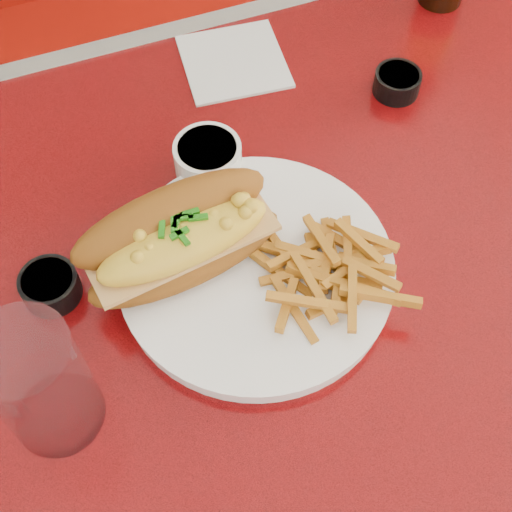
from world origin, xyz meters
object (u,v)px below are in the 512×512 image
object	(u,v)px
booth_bench_far	(163,80)
sauce_cup_left	(50,285)
diner_table	(318,317)
water_tumbler	(41,385)
dinner_plate	(256,270)
mac_hoagie	(179,238)
gravy_ramekin	(208,159)
fork	(321,249)
sauce_cup_right	(397,82)

from	to	relation	value
booth_bench_far	sauce_cup_left	size ratio (longest dim) A/B	18.23
diner_table	water_tumbler	world-z (taller)	water_tumbler
booth_bench_far	water_tumbler	size ratio (longest dim) A/B	7.99
dinner_plate	mac_hoagie	distance (m)	0.09
mac_hoagie	gravy_ramekin	distance (m)	0.14
gravy_ramekin	sauce_cup_left	xyz separation A→B (m)	(-0.21, -0.10, -0.01)
fork	water_tumbler	bearing A→B (deg)	115.61
water_tumbler	dinner_plate	bearing A→B (deg)	18.59
dinner_plate	sauce_cup_left	bearing A→B (deg)	164.91
gravy_ramekin	water_tumbler	size ratio (longest dim) A/B	0.61
dinner_plate	fork	world-z (taller)	same
diner_table	gravy_ramekin	size ratio (longest dim) A/B	13.35
dinner_plate	mac_hoagie	xyz separation A→B (m)	(-0.07, 0.04, 0.05)
water_tumbler	gravy_ramekin	bearing A→B (deg)	45.17
diner_table	booth_bench_far	world-z (taller)	booth_bench_far
booth_bench_far	water_tumbler	xyz separation A→B (m)	(-0.32, -0.89, 0.56)
mac_hoagie	gravy_ramekin	world-z (taller)	mac_hoagie
booth_bench_far	mac_hoagie	size ratio (longest dim) A/B	5.28
booth_bench_far	fork	distance (m)	0.96
diner_table	fork	world-z (taller)	fork
fork	mac_hoagie	bearing A→B (deg)	85.91
dinner_plate	gravy_ramekin	bearing A→B (deg)	90.34
gravy_ramekin	sauce_cup_left	world-z (taller)	gravy_ramekin
sauce_cup_left	fork	bearing A→B (deg)	-12.41
gravy_ramekin	dinner_plate	bearing A→B (deg)	-89.66
gravy_ramekin	diner_table	bearing A→B (deg)	-60.01
dinner_plate	gravy_ramekin	world-z (taller)	gravy_ramekin
sauce_cup_right	fork	bearing A→B (deg)	-134.14
mac_hoagie	sauce_cup_right	size ratio (longest dim) A/B	3.56
fork	sauce_cup_left	distance (m)	0.29
water_tumbler	diner_table	bearing A→B (deg)	14.09
sauce_cup_right	gravy_ramekin	bearing A→B (deg)	-171.65
booth_bench_far	water_tumbler	bearing A→B (deg)	-109.60
booth_bench_far	water_tumbler	world-z (taller)	water_tumbler
sauce_cup_left	water_tumbler	distance (m)	0.15
mac_hoagie	water_tumbler	size ratio (longest dim) A/B	1.51
fork	sauce_cup_left	bearing A→B (deg)	89.82
sauce_cup_right	mac_hoagie	bearing A→B (deg)	-154.84
diner_table	mac_hoagie	bearing A→B (deg)	167.75
dinner_plate	fork	distance (m)	0.07
mac_hoagie	sauce_cup_right	xyz separation A→B (m)	(0.33, 0.16, -0.04)
fork	booth_bench_far	bearing A→B (deg)	11.21
diner_table	fork	distance (m)	0.18
diner_table	sauce_cup_right	size ratio (longest dim) A/B	19.29
water_tumbler	mac_hoagie	bearing A→B (deg)	35.09
mac_hoagie	gravy_ramekin	xyz separation A→B (m)	(0.07, 0.12, -0.04)
fork	sauce_cup_left	size ratio (longest dim) A/B	2.43
fork	sauce_cup_right	distance (m)	0.28
mac_hoagie	water_tumbler	distance (m)	0.20
diner_table	sauce_cup_right	xyz separation A→B (m)	(0.18, 0.19, 0.18)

